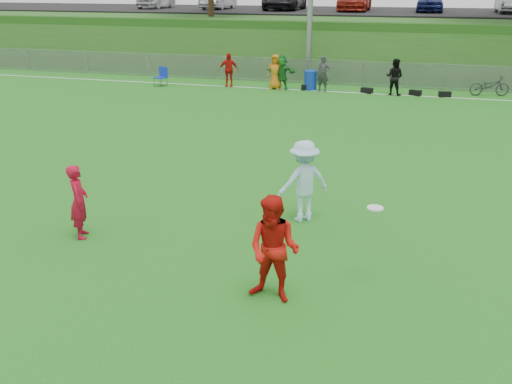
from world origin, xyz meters
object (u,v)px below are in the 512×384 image
(player_red_left, at_px, (79,201))
(player_red_center, at_px, (274,250))
(frisbee, at_px, (375,208))
(bicycle, at_px, (490,86))
(player_blue, at_px, (304,181))
(recycling_bin, at_px, (310,80))

(player_red_left, relative_size, player_red_center, 0.85)
(frisbee, distance_m, bicycle, 19.79)
(player_blue, height_order, bicycle, player_blue)
(player_blue, bearing_deg, player_red_left, -10.19)
(player_red_left, relative_size, bicycle, 0.88)
(player_red_left, xyz_separation_m, bicycle, (9.81, 19.14, -0.32))
(player_red_center, bearing_deg, player_blue, 101.48)
(player_red_center, relative_size, bicycle, 1.04)
(player_red_center, height_order, player_blue, player_red_center)
(frisbee, bearing_deg, bicycle, 79.10)
(player_red_left, xyz_separation_m, player_red_center, (4.55, -1.35, 0.14))
(bicycle, bearing_deg, recycling_bin, 83.53)
(player_blue, height_order, frisbee, player_blue)
(player_red_left, bearing_deg, frisbee, -118.86)
(frisbee, xyz_separation_m, recycling_bin, (-4.65, 18.66, -0.96))
(player_red_center, relative_size, recycling_bin, 1.99)
(player_blue, relative_size, recycling_bin, 1.98)
(player_red_left, relative_size, player_blue, 0.86)
(recycling_bin, relative_size, bicycle, 0.52)
(player_red_center, bearing_deg, player_red_left, 171.52)
(frisbee, bearing_deg, player_blue, 125.54)
(recycling_bin, bearing_deg, frisbee, -76.00)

